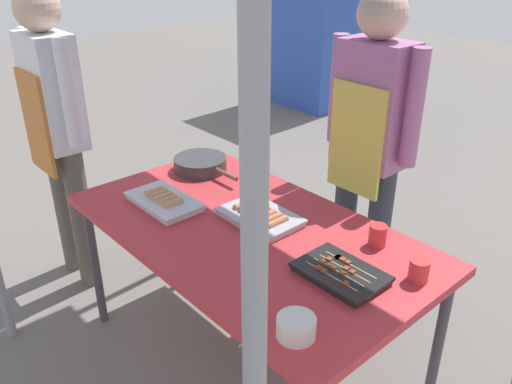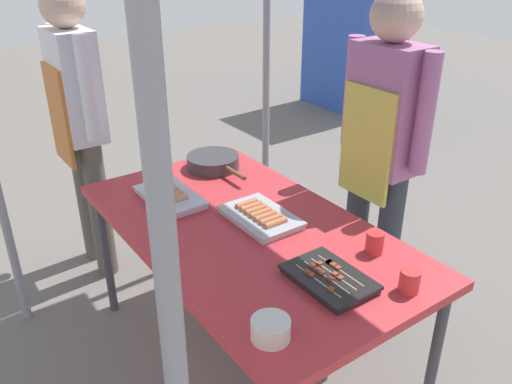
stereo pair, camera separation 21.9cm
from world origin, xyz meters
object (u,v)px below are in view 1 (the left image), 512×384
at_px(tray_meat_skewers, 340,273).
at_px(vendor_woman, 370,134).
at_px(drink_cup_near_edge, 419,270).
at_px(customer_nearby, 56,119).
at_px(tray_grilled_sausages, 260,216).
at_px(stall_table, 247,237).
at_px(tray_pork_links, 164,201).
at_px(drink_cup_by_wok, 378,235).
at_px(neighbor_stall_left, 313,15).
at_px(cooking_wok, 201,163).
at_px(condiment_bowl, 296,327).

distance_m(tray_meat_skewers, vendor_woman, 0.90).
relative_size(drink_cup_near_edge, customer_nearby, 0.05).
bearing_deg(customer_nearby, tray_grilled_sausages, 16.61).
xyz_separation_m(stall_table, tray_pork_links, (-0.41, -0.15, 0.07)).
height_order(stall_table, drink_cup_by_wok, drink_cup_by_wok).
bearing_deg(tray_grilled_sausages, customer_nearby, -163.39).
distance_m(drink_cup_by_wok, neighbor_stall_left, 4.50).
xyz_separation_m(tray_pork_links, neighbor_stall_left, (-2.38, 3.56, 0.26)).
distance_m(stall_table, drink_cup_by_wok, 0.55).
relative_size(stall_table, tray_grilled_sausages, 4.52).
xyz_separation_m(tray_grilled_sausages, cooking_wok, (-0.61, 0.13, 0.02)).
distance_m(tray_grilled_sausages, drink_cup_near_edge, 0.72).
relative_size(tray_grilled_sausages, cooking_wok, 0.81).
xyz_separation_m(stall_table, tray_meat_skewers, (0.50, 0.02, 0.07)).
xyz_separation_m(tray_pork_links, condiment_bowl, (1.02, -0.17, 0.01)).
distance_m(tray_meat_skewers, drink_cup_by_wok, 0.28).
height_order(drink_cup_near_edge, neighbor_stall_left, neighbor_stall_left).
xyz_separation_m(cooking_wok, neighbor_stall_left, (-2.17, 3.20, 0.24)).
relative_size(drink_cup_near_edge, neighbor_stall_left, 0.04).
relative_size(tray_pork_links, neighbor_stall_left, 0.18).
bearing_deg(tray_grilled_sausages, drink_cup_by_wok, 25.06).
distance_m(stall_table, tray_meat_skewers, 0.51).
relative_size(tray_grilled_sausages, drink_cup_near_edge, 4.17).
height_order(tray_grilled_sausages, drink_cup_near_edge, drink_cup_near_edge).
bearing_deg(drink_cup_near_edge, drink_cup_by_wok, 160.69).
height_order(tray_grilled_sausages, vendor_woman, vendor_woman).
relative_size(condiment_bowl, vendor_woman, 0.07).
bearing_deg(tray_grilled_sausages, tray_pork_links, -150.09).
height_order(tray_grilled_sausages, cooking_wok, cooking_wok).
xyz_separation_m(stall_table, neighbor_stall_left, (-2.79, 3.41, 0.33)).
xyz_separation_m(tray_pork_links, drink_cup_near_edge, (1.11, 0.36, 0.02)).
relative_size(stall_table, condiment_bowl, 12.81).
distance_m(cooking_wok, neighbor_stall_left, 3.88).
relative_size(drink_cup_near_edge, drink_cup_by_wok, 0.95).
bearing_deg(neighbor_stall_left, customer_nearby, -67.04).
bearing_deg(drink_cup_near_edge, tray_pork_links, -161.86).
bearing_deg(customer_nearby, tray_meat_skewers, 9.86).
bearing_deg(condiment_bowl, neighbor_stall_left, 132.27).
relative_size(tray_meat_skewers, cooking_wok, 0.73).
bearing_deg(customer_nearby, tray_pork_links, 9.13).
height_order(tray_meat_skewers, condiment_bowl, condiment_bowl).
distance_m(tray_grilled_sausages, tray_pork_links, 0.47).
height_order(tray_grilled_sausages, drink_cup_by_wok, drink_cup_by_wok).
height_order(stall_table, tray_meat_skewers, tray_meat_skewers).
bearing_deg(neighbor_stall_left, cooking_wok, -55.84).
relative_size(cooking_wok, condiment_bowl, 3.50).
bearing_deg(neighbor_stall_left, vendor_woman, -43.19).
relative_size(cooking_wok, drink_cup_by_wok, 4.89).
bearing_deg(drink_cup_by_wok, customer_nearby, -160.97).
distance_m(tray_meat_skewers, neighbor_stall_left, 4.73).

